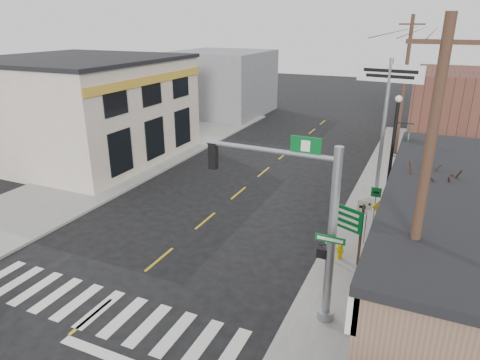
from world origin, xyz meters
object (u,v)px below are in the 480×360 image
at_px(lamp_post, 393,151).
at_px(utility_pole_near, 419,212).
at_px(fire_hydrant, 340,250).
at_px(guide_sign, 346,224).
at_px(bare_tree, 434,175).
at_px(utility_pole_far, 404,86).
at_px(traffic_signal_pole, 310,215).
at_px(dance_center_sign, 388,94).

bearing_deg(lamp_post, utility_pole_near, -57.78).
xyz_separation_m(fire_hydrant, lamp_post, (1.27, 4.61, 3.14)).
distance_m(guide_sign, lamp_post, 5.28).
bearing_deg(guide_sign, bare_tree, 26.43).
relative_size(fire_hydrant, utility_pole_far, 0.07).
relative_size(lamp_post, utility_pole_far, 0.63).
relative_size(fire_hydrant, utility_pole_near, 0.07).
distance_m(traffic_signal_pole, fire_hydrant, 5.12).
relative_size(traffic_signal_pole, utility_pole_near, 0.64).
height_order(guide_sign, lamp_post, lamp_post).
bearing_deg(dance_center_sign, lamp_post, -68.48).
relative_size(lamp_post, bare_tree, 1.15).
bearing_deg(fire_hydrant, utility_pole_near, -63.27).
bearing_deg(lamp_post, fire_hydrant, -81.14).
bearing_deg(traffic_signal_pole, fire_hydrant, 86.81).
distance_m(fire_hydrant, dance_center_sign, 9.98).
height_order(dance_center_sign, bare_tree, dance_center_sign).
relative_size(dance_center_sign, bare_tree, 1.40).
height_order(dance_center_sign, utility_pole_near, utility_pole_near).
height_order(traffic_signal_pole, dance_center_sign, dance_center_sign).
bearing_deg(utility_pole_near, fire_hydrant, 118.47).
bearing_deg(utility_pole_far, utility_pole_near, -81.21).
height_order(fire_hydrant, utility_pole_near, utility_pole_near).
relative_size(fire_hydrant, dance_center_sign, 0.09).
bearing_deg(bare_tree, guide_sign, -177.98).
bearing_deg(dance_center_sign, fire_hydrant, -83.86).
bearing_deg(bare_tree, utility_pole_far, 98.04).
bearing_deg(dance_center_sign, guide_sign, -82.77).
height_order(traffic_signal_pole, guide_sign, traffic_signal_pole).
distance_m(dance_center_sign, bare_tree, 9.18).
height_order(traffic_signal_pole, fire_hydrant, traffic_signal_pole).
distance_m(traffic_signal_pole, utility_pole_near, 3.50).
distance_m(fire_hydrant, lamp_post, 5.72).
bearing_deg(utility_pole_near, lamp_post, 99.75).
bearing_deg(utility_pole_near, guide_sign, 118.10).
xyz_separation_m(lamp_post, utility_pole_near, (1.39, -9.89, 1.28)).
xyz_separation_m(guide_sign, lamp_post, (1.11, 4.84, 1.80)).
height_order(bare_tree, utility_pole_far, utility_pole_far).
distance_m(traffic_signal_pole, dance_center_sign, 12.69).
bearing_deg(dance_center_sign, traffic_signal_pole, -84.74).
xyz_separation_m(dance_center_sign, bare_tree, (2.64, -8.68, -1.35)).
xyz_separation_m(bare_tree, utility_pole_near, (-0.34, -5.15, 0.66)).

